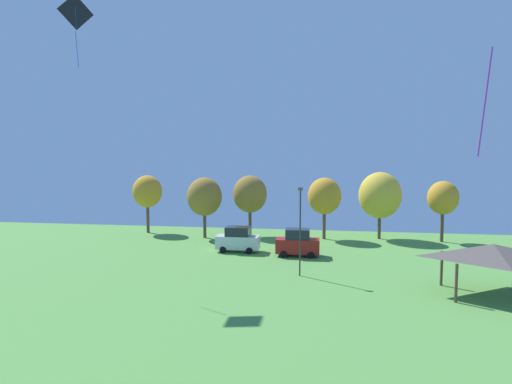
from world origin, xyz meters
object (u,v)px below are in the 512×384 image
(treeline_tree_5, at_px, (443,198))
(treeline_tree_1, at_px, (204,197))
(parked_car_leftmost, at_px, (238,239))
(treeline_tree_2, at_px, (250,194))
(treeline_tree_4, at_px, (380,195))
(park_pavilion, at_px, (493,251))
(parked_car_second_from_left, at_px, (298,243))
(kite_flying_2, at_px, (76,14))
(treeline_tree_0, at_px, (147,192))
(treeline_tree_3, at_px, (324,196))
(light_post_1, at_px, (300,227))

(treeline_tree_5, bearing_deg, treeline_tree_1, -176.42)
(parked_car_leftmost, bearing_deg, treeline_tree_2, 92.18)
(treeline_tree_4, distance_m, treeline_tree_5, 6.64)
(treeline_tree_5, bearing_deg, park_pavilion, -93.88)
(parked_car_second_from_left, bearing_deg, treeline_tree_1, 144.20)
(parked_car_leftmost, relative_size, park_pavilion, 0.58)
(park_pavilion, distance_m, treeline_tree_4, 20.58)
(kite_flying_2, bearing_deg, parked_car_leftmost, 34.48)
(treeline_tree_0, height_order, treeline_tree_3, treeline_tree_0)
(treeline_tree_4, bearing_deg, parked_car_leftmost, -148.52)
(treeline_tree_2, relative_size, treeline_tree_3, 1.02)
(parked_car_leftmost, distance_m, treeline_tree_1, 9.06)
(treeline_tree_2, height_order, treeline_tree_4, treeline_tree_4)
(treeline_tree_0, xyz_separation_m, treeline_tree_5, (34.07, -0.53, -0.19))
(treeline_tree_3, bearing_deg, park_pavilion, -58.52)
(parked_car_second_from_left, relative_size, treeline_tree_3, 0.60)
(parked_car_leftmost, distance_m, light_post_1, 10.60)
(parked_car_leftmost, height_order, light_post_1, light_post_1)
(light_post_1, relative_size, treeline_tree_1, 1.02)
(treeline_tree_4, bearing_deg, treeline_tree_5, -6.24)
(treeline_tree_0, distance_m, treeline_tree_1, 8.02)
(treeline_tree_5, bearing_deg, treeline_tree_3, -178.69)
(park_pavilion, bearing_deg, light_post_1, 167.39)
(park_pavilion, xyz_separation_m, treeline_tree_2, (-20.10, 19.34, 1.84))
(park_pavilion, bearing_deg, parked_car_leftmost, 151.43)
(treeline_tree_4, height_order, treeline_tree_5, treeline_tree_4)
(parked_car_leftmost, height_order, treeline_tree_5, treeline_tree_5)
(parked_car_leftmost, height_order, treeline_tree_4, treeline_tree_4)
(parked_car_second_from_left, bearing_deg, light_post_1, -86.54)
(parked_car_second_from_left, relative_size, treeline_tree_4, 0.55)
(treeline_tree_1, relative_size, treeline_tree_5, 1.04)
(kite_flying_2, bearing_deg, treeline_tree_4, 32.84)
(parked_car_second_from_left, distance_m, park_pavilion, 17.18)
(park_pavilion, distance_m, treeline_tree_5, 19.20)
(parked_car_leftmost, xyz_separation_m, treeline_tree_1, (-5.14, 6.58, 3.51))
(kite_flying_2, height_order, treeline_tree_0, kite_flying_2)
(treeline_tree_0, xyz_separation_m, treeline_tree_2, (12.67, -0.26, -0.10))
(light_post_1, height_order, treeline_tree_0, light_post_1)
(park_pavilion, bearing_deg, parked_car_second_from_left, 144.80)
(treeline_tree_1, height_order, treeline_tree_5, treeline_tree_1)
(treeline_tree_5, bearing_deg, parked_car_leftmost, -158.81)
(parked_car_leftmost, relative_size, treeline_tree_5, 0.64)
(kite_flying_2, height_order, parked_car_second_from_left, kite_flying_2)
(treeline_tree_2, bearing_deg, park_pavilion, -43.89)
(parked_car_second_from_left, height_order, treeline_tree_5, treeline_tree_5)
(light_post_1, relative_size, treeline_tree_5, 1.06)
(light_post_1, relative_size, treeline_tree_4, 0.94)
(parked_car_leftmost, xyz_separation_m, treeline_tree_3, (8.42, 7.93, 3.65))
(parked_car_second_from_left, height_order, treeline_tree_3, treeline_tree_3)
(light_post_1, distance_m, treeline_tree_3, 15.93)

